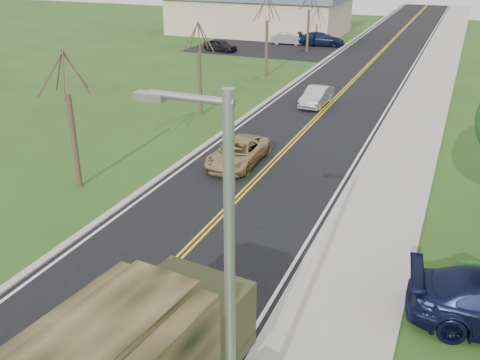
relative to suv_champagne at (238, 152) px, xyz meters
The scene contains 15 objects.
road 24.90m from the suv_champagne, 86.53° to the left, with size 8.00×120.00×0.01m, color black.
curb_right 25.49m from the suv_champagne, 77.17° to the left, with size 0.30×120.00×0.12m, color #9E998E.
sidewalk_right 25.94m from the suv_champagne, 73.40° to the left, with size 3.20×120.00×0.10m, color #9E998E.
curb_left 25.00m from the suv_champagne, 96.07° to the left, with size 0.30×120.00×0.10m, color #9E998E.
street_light 17.34m from the suv_champagne, 67.73° to the right, with size 1.65×0.22×8.00m.
bare_tree_a 7.79m from the suv_champagne, 136.86° to the right, with size 1.93×2.26×6.08m.
bare_tree_b 8.98m from the suv_champagne, 128.73° to the left, with size 1.83×2.14×5.73m.
bare_tree_c 19.75m from the suv_champagne, 106.25° to the left, with size 2.04×2.39×6.42m.
bare_tree_d 31.40m from the suv_champagne, 100.10° to the left, with size 1.88×2.20×5.91m.
commercial_building 43.36m from the suv_champagne, 109.52° to the left, with size 25.50×21.50×5.65m.
suv_champagne is the anchor object (origin of this frame).
sedan_silver 11.78m from the suv_champagne, 86.55° to the left, with size 1.33×3.81×1.26m, color #BBBBC0.
lot_car_dark 30.80m from the suv_champagne, 116.35° to the left, with size 1.45×3.59×1.22m, color black.
lot_car_silver 35.36m from the suv_champagne, 104.22° to the left, with size 1.28×3.66×1.21m, color #AFB0B4.
lot_car_navy 35.22m from the suv_champagne, 98.33° to the left, with size 2.01×4.95×1.44m, color black.
Camera 1 is at (8.04, -7.28, 9.84)m, focal length 40.00 mm.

